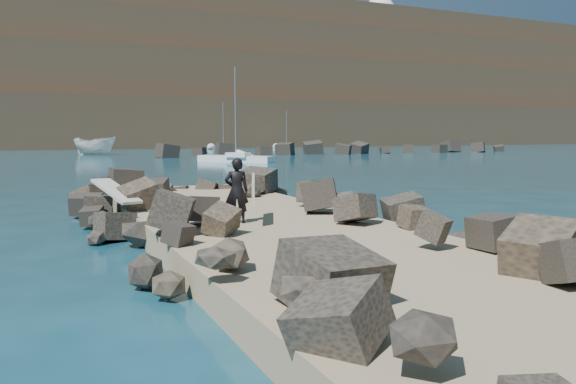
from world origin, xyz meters
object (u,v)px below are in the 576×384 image
surfboard_resting (116,195)px  radome (380,18)px  surfer_with_board (239,190)px  sailboat_c (236,159)px  boat_imported (95,146)px

surfboard_resting → radome: radome is taller
surfer_with_board → radome: radome is taller
sailboat_c → boat_imported: bearing=113.5°
radome → surfer_with_board: bearing=-124.4°
surfer_with_board → surfboard_resting: bearing=122.4°
boat_imported → sailboat_c: bearing=-114.5°
boat_imported → surfboard_resting: bearing=-142.9°
surfer_with_board → sailboat_c: 41.95m
surfboard_resting → boat_imported: bearing=69.7°
surfer_with_board → sailboat_c: (13.57, 39.68, -1.09)m
sailboat_c → radome: bearing=51.2°
surfboard_resting → surfer_with_board: surfer_with_board is taller
boat_imported → surfer_with_board: size_ratio=3.24×
boat_imported → sailboat_c: (10.95, -25.20, -0.87)m
boat_imported → radome: bearing=-7.3°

